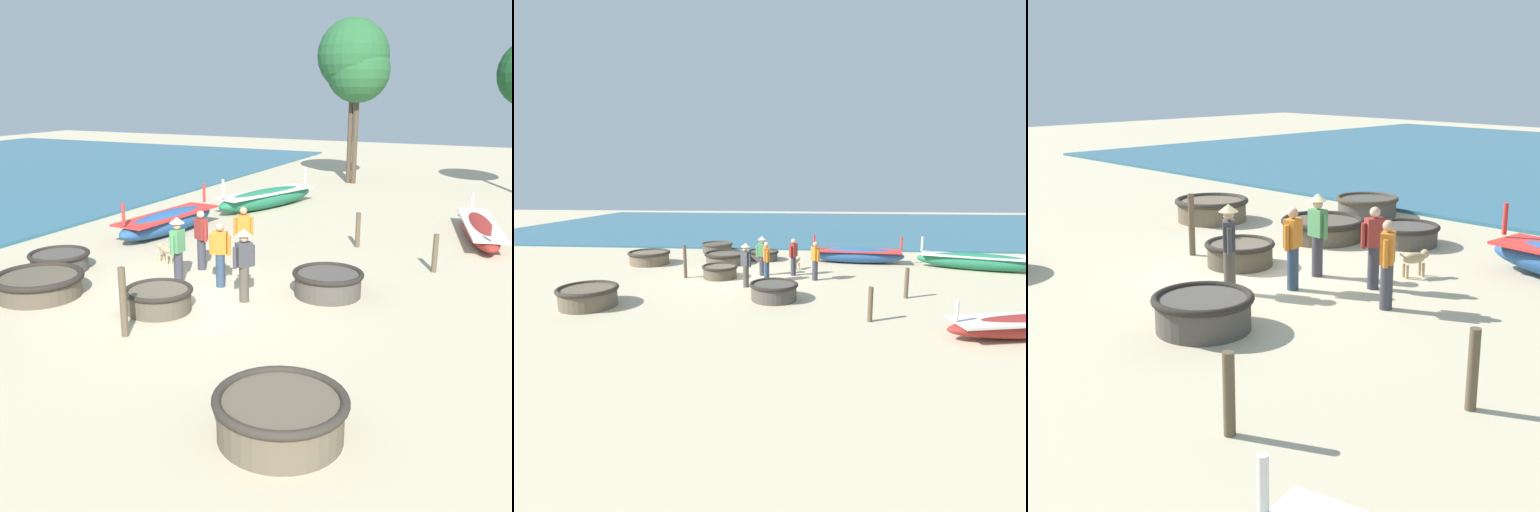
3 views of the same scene
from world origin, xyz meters
The scene contains 16 objects.
ground_plane centered at (0.00, 0.00, 0.00)m, with size 80.00×80.00×0.00m, color #C6B793.
coracle_front_left centered at (-0.16, -0.85, 0.28)m, with size 1.49×1.49×0.52m.
coracle_weathered centered at (-2.67, -4.87, 0.34)m, with size 2.01×2.01×0.62m.
coracle_far_left centered at (-4.19, 0.50, 0.27)m, with size 1.58×1.58×0.49m.
coracle_tilted centered at (2.78, 1.64, 0.32)m, with size 1.64×1.64×0.58m.
coracle_nearest centered at (-6.25, -2.35, 0.30)m, with size 1.77×1.77×0.55m.
coracle_beside_post centered at (-3.17, -1.23, 0.29)m, with size 2.04×2.04×0.54m.
fisherman_hauling centered at (-0.86, 2.16, 0.84)m, with size 0.48×0.36×1.57m.
fisherman_standing_right centered at (0.26, 1.13, 0.84)m, with size 0.52×0.29×1.57m.
fisherman_by_coracle centered at (-0.09, 3.06, 0.84)m, with size 0.48×0.36×1.57m.
fisherman_with_hat centered at (1.23, 0.46, 0.96)m, with size 0.38×0.44×1.67m.
fisherman_standing_left centered at (-0.74, 0.84, 0.96)m, with size 0.36×0.53×1.67m.
dog centered at (-2.09, 2.25, 0.37)m, with size 0.64×0.39×0.55m.
mooring_post_mid_beach centered at (0.01, -2.26, 0.69)m, with size 0.14×0.14×1.38m, color brown.
mooring_post_shoreline centered at (2.20, 6.10, 0.52)m, with size 0.14×0.14×1.05m, color brown.
mooring_post_inland centered at (4.69, 4.52, 0.50)m, with size 0.14×0.14×1.01m, color brown.
Camera 3 is at (9.37, 10.14, 4.00)m, focal length 50.00 mm.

